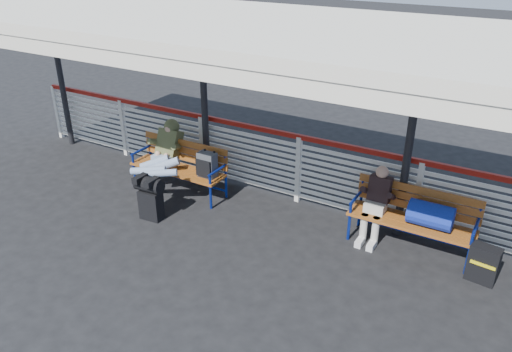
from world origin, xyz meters
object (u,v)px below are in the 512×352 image
Objects in this scene: luggage_stack at (150,196)px; traveler_man at (160,161)px; companion_person at (376,203)px; suitcase_side at (483,264)px; bench_right at (423,214)px; bench_left at (188,163)px.

luggage_stack is 0.81m from traveler_man.
luggage_stack is at bearing -158.83° from companion_person.
companion_person is 1.66m from suitcase_side.
luggage_stack is 0.65× the size of companion_person.
companion_person reaches higher than suitcase_side.
companion_person is (3.65, 0.59, -0.08)m from traveler_man.
traveler_man is (-4.33, -0.59, 0.07)m from bench_right.
suitcase_side is (4.92, -0.05, -0.32)m from bench_left.
bench_left is (-0.02, 1.03, 0.18)m from luggage_stack.
luggage_stack is 0.46× the size of traveler_man.
traveler_man is (-0.35, 0.69, 0.27)m from luggage_stack.
traveler_man is at bearing -170.78° from companion_person.
traveler_man is 3.69m from companion_person.
traveler_man is 3.09× the size of suitcase_side.
companion_person is at bearing 4.20° from bench_left.
bench_right is at bearing 13.18° from luggage_stack.
bench_left is 1.10× the size of traveler_man.
bench_right is 0.69m from companion_person.
bench_left is at bearing -173.46° from suitcase_side.
suitcase_side is at bearing 3.21° from traveler_man.
luggage_stack is at bearing -161.52° from suitcase_side.
bench_left reaches higher than luggage_stack.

